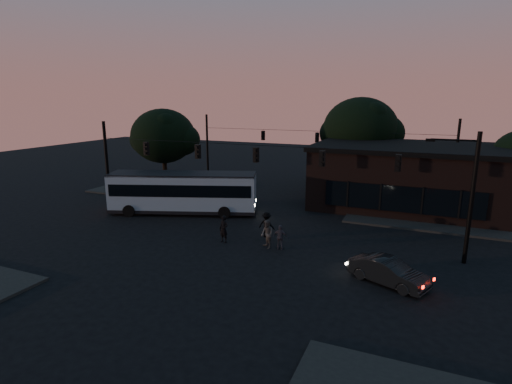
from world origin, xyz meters
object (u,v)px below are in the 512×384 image
at_px(pedestrian_b, 267,234).
at_px(pedestrian_a, 224,229).
at_px(bus, 183,191).
at_px(pedestrian_d, 267,225).
at_px(pedestrian_c, 280,237).
at_px(car, 388,272).
at_px(building, 406,176).

bearing_deg(pedestrian_b, pedestrian_a, -134.71).
distance_m(bus, pedestrian_d, 9.00).
height_order(pedestrian_c, pedestrian_d, pedestrian_d).
height_order(car, pedestrian_a, pedestrian_a).
relative_size(building, pedestrian_a, 8.53).
relative_size(car, pedestrian_a, 2.22).
distance_m(bus, pedestrian_a, 8.02).
distance_m(pedestrian_a, pedestrian_d, 3.01).
bearing_deg(pedestrian_a, car, 1.74).
bearing_deg(pedestrian_b, bus, -165.17).
bearing_deg(bus, pedestrian_c, -44.37).
height_order(bus, pedestrian_d, bus).
relative_size(building, pedestrian_c, 9.74).
height_order(car, pedestrian_d, pedestrian_d).
xyz_separation_m(car, pedestrian_d, (-8.29, 4.17, 0.21)).
relative_size(bus, pedestrian_b, 6.70).
bearing_deg(pedestrian_a, bus, 155.16).
bearing_deg(pedestrian_c, building, -117.59).
bearing_deg(pedestrian_a, pedestrian_d, 56.26).
height_order(building, pedestrian_d, building).
bearing_deg(pedestrian_c, car, 157.25).
distance_m(building, pedestrian_c, 15.61).
height_order(bus, pedestrian_a, bus).
bearing_deg(pedestrian_c, pedestrian_d, -50.46).
bearing_deg(bus, pedestrian_a, -57.78).
xyz_separation_m(pedestrian_a, pedestrian_d, (2.20, 2.06, -0.03)).
bearing_deg(pedestrian_a, pedestrian_c, 17.29).
xyz_separation_m(pedestrian_c, pedestrian_d, (-1.63, 1.78, 0.08)).
distance_m(car, pedestrian_c, 7.07).
distance_m(pedestrian_c, pedestrian_d, 2.42).
height_order(bus, pedestrian_b, bus).
height_order(bus, pedestrian_c, bus).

